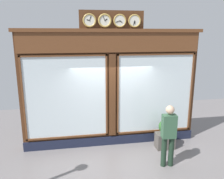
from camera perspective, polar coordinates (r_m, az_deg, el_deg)
name	(u,v)px	position (r m, az deg, el deg)	size (l,w,h in m)	color
shop_facade	(111,88)	(6.99, -0.18, 0.36)	(5.52, 0.42, 4.10)	#4C2B16
pedestrian	(169,133)	(6.18, 14.05, -10.68)	(0.38, 0.25, 1.69)	#1C2F21
planter_box	(165,140)	(7.36, 13.16, -12.39)	(0.56, 0.36, 0.49)	#4C4742
planter_shrub	(166,127)	(7.17, 13.36, -9.08)	(0.43, 0.43, 0.43)	#285623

